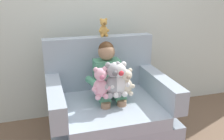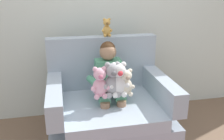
{
  "view_description": "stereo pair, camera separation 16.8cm",
  "coord_description": "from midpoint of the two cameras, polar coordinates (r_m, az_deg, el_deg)",
  "views": [
    {
      "loc": [
        -0.6,
        -2.18,
        1.58
      ],
      "look_at": [
        0.02,
        -0.05,
        0.82
      ],
      "focal_mm": 39.98,
      "sensor_mm": 36.0,
      "label": 1
    },
    {
      "loc": [
        -0.44,
        -2.22,
        1.58
      ],
      "look_at": [
        0.02,
        -0.05,
        0.82
      ],
      "focal_mm": 39.98,
      "sensor_mm": 36.0,
      "label": 2
    }
  ],
  "objects": [
    {
      "name": "seated_child",
      "position": [
        2.51,
        -2.75,
        -2.08
      ],
      "size": [
        0.45,
        0.39,
        0.82
      ],
      "rotation": [
        0.0,
        0.0,
        0.13
      ],
      "color": "#4C9370",
      "rests_on": "armchair"
    },
    {
      "name": "plush_honey_on_backrest",
      "position": [
        2.7,
        -3.74,
        9.55
      ],
      "size": [
        0.12,
        0.09,
        0.2
      ],
      "rotation": [
        0.0,
        0.0,
        -0.08
      ],
      "color": "gold",
      "rests_on": "armchair"
    },
    {
      "name": "armchair",
      "position": [
        2.63,
        -2.78,
        -9.49
      ],
      "size": [
        1.2,
        0.96,
        1.05
      ],
      "color": "#9EADBC",
      "rests_on": "ground"
    },
    {
      "name": "plush_white",
      "position": [
        2.34,
        -0.46,
        -2.35
      ],
      "size": [
        0.2,
        0.16,
        0.33
      ],
      "rotation": [
        0.0,
        0.0,
        -0.38
      ],
      "color": "white",
      "rests_on": "armchair"
    },
    {
      "name": "back_wall",
      "position": [
        3.03,
        -6.39,
        13.56
      ],
      "size": [
        6.0,
        0.1,
        2.6
      ],
      "primitive_type": "cube",
      "color": "silver",
      "rests_on": "ground"
    },
    {
      "name": "plush_grey",
      "position": [
        2.32,
        -1.87,
        -2.41
      ],
      "size": [
        0.2,
        0.16,
        0.34
      ],
      "rotation": [
        0.0,
        0.0,
        0.04
      ],
      "color": "#9E9EA3",
      "rests_on": "armchair"
    },
    {
      "name": "plush_pink",
      "position": [
        2.3,
        -4.72,
        -3.14
      ],
      "size": [
        0.18,
        0.15,
        0.3
      ],
      "rotation": [
        0.0,
        0.0,
        0.07
      ],
      "color": "#EAA8BC",
      "rests_on": "armchair"
    },
    {
      "name": "plush_cream",
      "position": [
        2.36,
        1.29,
        -2.94
      ],
      "size": [
        0.16,
        0.13,
        0.26
      ],
      "rotation": [
        0.0,
        0.0,
        -0.08
      ],
      "color": "silver",
      "rests_on": "armchair"
    }
  ]
}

